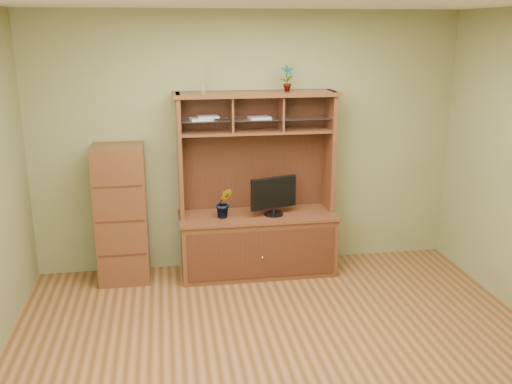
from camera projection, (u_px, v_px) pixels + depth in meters
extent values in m
cube|color=#533417|center=(286.00, 360.00, 4.49)|extent=(4.50, 4.00, 0.02)
cube|color=olive|center=(248.00, 142.00, 6.02)|extent=(4.50, 0.02, 2.70)
cube|color=olive|center=(400.00, 339.00, 2.21)|extent=(4.50, 0.02, 2.70)
cube|color=#482714|center=(258.00, 244.00, 6.03)|extent=(1.60, 0.55, 0.62)
cube|color=black|center=(262.00, 254.00, 5.76)|extent=(1.50, 0.01, 0.50)
sphere|color=silver|center=(262.00, 258.00, 5.76)|extent=(0.02, 0.02, 0.02)
cube|color=#482714|center=(258.00, 215.00, 5.94)|extent=(1.64, 0.59, 0.03)
cube|color=#482714|center=(180.00, 156.00, 5.74)|extent=(0.04, 0.35, 1.25)
cube|color=#482714|center=(329.00, 151.00, 5.98)|extent=(0.04, 0.35, 1.25)
cube|color=black|center=(254.00, 150.00, 6.01)|extent=(1.52, 0.02, 1.25)
cube|color=#482714|center=(256.00, 94.00, 5.69)|extent=(1.66, 0.40, 0.04)
cube|color=#482714|center=(256.00, 132.00, 5.79)|extent=(1.52, 0.32, 0.02)
cube|color=#482714|center=(231.00, 114.00, 5.70)|extent=(0.02, 0.31, 0.35)
cube|color=#482714|center=(281.00, 113.00, 5.78)|extent=(0.02, 0.31, 0.35)
cube|color=silver|center=(256.00, 119.00, 5.75)|extent=(1.50, 0.27, 0.01)
cylinder|color=black|center=(274.00, 214.00, 5.90)|extent=(0.20, 0.20, 0.02)
cylinder|color=black|center=(274.00, 210.00, 5.89)|extent=(0.04, 0.04, 0.06)
cube|color=black|center=(274.00, 193.00, 5.84)|extent=(0.49, 0.20, 0.33)
imported|color=#2B511B|center=(224.00, 203.00, 5.78)|extent=(0.17, 0.14, 0.31)
imported|color=#2A6924|center=(287.00, 78.00, 5.70)|extent=(0.16, 0.12, 0.27)
cylinder|color=silver|center=(203.00, 88.00, 5.59)|extent=(0.06, 0.06, 0.10)
cylinder|color=#977B4B|center=(203.00, 73.00, 5.55)|extent=(0.04, 0.04, 0.18)
cube|color=#AAAAAF|center=(201.00, 119.00, 5.67)|extent=(0.25, 0.21, 0.02)
cube|color=#AAAAAF|center=(208.00, 117.00, 5.67)|extent=(0.21, 0.17, 0.02)
cube|color=#AAAAAF|center=(259.00, 117.00, 5.76)|extent=(0.24, 0.20, 0.02)
cube|color=#482714|center=(122.00, 214.00, 5.75)|extent=(0.50, 0.45, 1.41)
cube|color=black|center=(123.00, 255.00, 5.63)|extent=(0.46, 0.01, 0.02)
cube|color=black|center=(120.00, 221.00, 5.53)|extent=(0.46, 0.01, 0.01)
cube|color=black|center=(118.00, 187.00, 5.44)|extent=(0.46, 0.01, 0.02)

